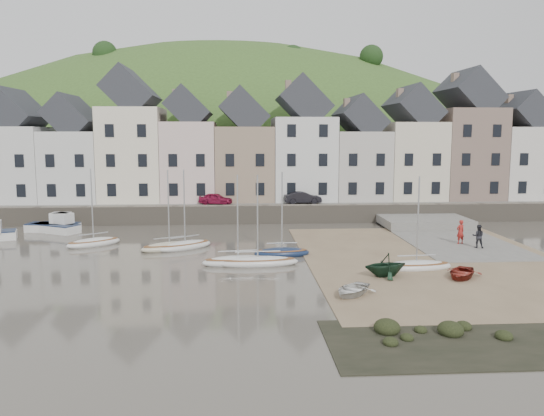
{
  "coord_description": "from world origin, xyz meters",
  "views": [
    {
      "loc": [
        -2.72,
        -36.96,
        8.82
      ],
      "look_at": [
        0.0,
        6.0,
        3.0
      ],
      "focal_mm": 36.52,
      "sensor_mm": 36.0,
      "label": 1
    }
  ],
  "objects": [
    {
      "name": "sailboat_5",
      "position": [
        0.48,
        2.18,
        0.27
      ],
      "size": [
        4.16,
        1.83,
        6.32
      ],
      "color": "#162445",
      "rests_on": "ground"
    },
    {
      "name": "car_left",
      "position": [
        -4.93,
        19.5,
        2.18
      ],
      "size": [
        3.67,
        2.21,
        1.17
      ],
      "primitive_type": "imported",
      "rotation": [
        0.0,
        0.0,
        1.31
      ],
      "color": "maroon",
      "rests_on": "quay_street"
    },
    {
      "name": "sailboat_4",
      "position": [
        -1.38,
        -0.59,
        0.26
      ],
      "size": [
        5.64,
        1.85,
        6.32
      ],
      "color": "silver",
      "rests_on": "ground"
    },
    {
      "name": "motorboat_0",
      "position": [
        -18.91,
        13.15,
        0.58
      ],
      "size": [
        4.79,
        3.71,
        1.7
      ],
      "color": "silver",
      "rests_on": "ground"
    },
    {
      "name": "hillside",
      "position": [
        -5.0,
        60.0,
        -17.99
      ],
      "size": [
        134.4,
        84.0,
        84.0
      ],
      "color": "#395722",
      "rests_on": "ground"
    },
    {
      "name": "sailboat_2",
      "position": [
        -7.92,
        4.81,
        0.26
      ],
      "size": [
        4.69,
        3.34,
        6.32
      ],
      "color": "beige",
      "rests_on": "ground"
    },
    {
      "name": "sailboat_3",
      "position": [
        -2.71,
        -0.27,
        0.26
      ],
      "size": [
        5.06,
        2.13,
        6.32
      ],
      "color": "silver",
      "rests_on": "ground"
    },
    {
      "name": "motorboat_2",
      "position": [
        -19.27,
        13.62,
        0.58
      ],
      "size": [
        4.82,
        2.34,
        1.7
      ],
      "color": "silver",
      "rests_on": "ground"
    },
    {
      "name": "sailboat_0",
      "position": [
        -14.11,
        6.83,
        0.26
      ],
      "size": [
        4.43,
        3.75,
        6.32
      ],
      "color": "silver",
      "rests_on": "ground"
    },
    {
      "name": "car_right",
      "position": [
        4.05,
        19.5,
        2.23
      ],
      "size": [
        3.91,
        1.63,
        1.26
      ],
      "primitive_type": "imported",
      "rotation": [
        0.0,
        0.0,
        1.65
      ],
      "color": "black",
      "rests_on": "quay_street"
    },
    {
      "name": "quay_land",
      "position": [
        0.0,
        32.0,
        0.75
      ],
      "size": [
        90.0,
        30.0,
        1.5
      ],
      "primitive_type": "cube",
      "color": "#395722",
      "rests_on": "ground"
    },
    {
      "name": "townhouse_terrace",
      "position": [
        1.76,
        24.0,
        7.32
      ],
      "size": [
        61.05,
        8.0,
        13.93
      ],
      "color": "silver",
      "rests_on": "quay_land"
    },
    {
      "name": "person_dark",
      "position": [
        15.68,
        3.56,
        1.01
      ],
      "size": [
        1.05,
        0.94,
        1.79
      ],
      "primitive_type": "imported",
      "rotation": [
        0.0,
        0.0,
        2.78
      ],
      "color": "#222228",
      "rests_on": "slipway"
    },
    {
      "name": "rowboat_red",
      "position": [
        10.94,
        -4.81,
        0.37
      ],
      "size": [
        3.4,
        3.65,
        0.62
      ],
      "primitive_type": "imported",
      "rotation": [
        0.0,
        0.0,
        -0.58
      ],
      "color": "maroon",
      "rests_on": "beach"
    },
    {
      "name": "sailboat_6",
      "position": [
        8.9,
        -2.46,
        0.26
      ],
      "size": [
        4.85,
        1.84,
        6.32
      ],
      "color": "silver",
      "rests_on": "ground"
    },
    {
      "name": "beach",
      "position": [
        11.0,
        0.0,
        0.03
      ],
      "size": [
        18.0,
        26.0,
        0.06
      ],
      "primitive_type": "cube",
      "color": "#786349",
      "rests_on": "ground"
    },
    {
      "name": "shore_rocks",
      "position": [
        7.18,
        -14.59,
        0.1
      ],
      "size": [
        14.0,
        6.0,
        0.77
      ],
      "color": "black",
      "rests_on": "ground"
    },
    {
      "name": "rowboat_green",
      "position": [
        6.37,
        -4.18,
        0.79
      ],
      "size": [
        3.26,
        2.98,
        1.46
      ],
      "primitive_type": "imported",
      "rotation": [
        0.0,
        0.0,
        -1.33
      ],
      "color": "#16311F",
      "rests_on": "beach"
    },
    {
      "name": "slipway",
      "position": [
        15.0,
        8.0,
        0.06
      ],
      "size": [
        8.0,
        18.0,
        0.12
      ],
      "primitive_type": "cube",
      "color": "slate",
      "rests_on": "ground"
    },
    {
      "name": "person_red",
      "position": [
        14.94,
        5.19,
        1.07
      ],
      "size": [
        0.8,
        0.64,
        1.91
      ],
      "primitive_type": "imported",
      "rotation": [
        0.0,
        0.0,
        3.44
      ],
      "color": "maroon",
      "rests_on": "slipway"
    },
    {
      "name": "sailboat_1",
      "position": [
        -6.76,
        5.17,
        0.26
      ],
      "size": [
        4.57,
        3.87,
        6.32
      ],
      "color": "silver",
      "rests_on": "ground"
    },
    {
      "name": "quay_street",
      "position": [
        0.0,
        20.5,
        1.55
      ],
      "size": [
        70.0,
        7.0,
        0.1
      ],
      "primitive_type": "cube",
      "color": "slate",
      "rests_on": "quay_land"
    },
    {
      "name": "seawall",
      "position": [
        0.0,
        17.0,
        0.9
      ],
      "size": [
        70.0,
        1.2,
        1.8
      ],
      "primitive_type": "cube",
      "color": "slate",
      "rests_on": "ground"
    },
    {
      "name": "rowboat_white",
      "position": [
        3.5,
        -7.98,
        0.36
      ],
      "size": [
        3.4,
        3.53,
        0.6
      ],
      "primitive_type": "imported",
      "rotation": [
        0.0,
        0.0,
        -0.68
      ],
      "color": "silver",
      "rests_on": "beach"
    },
    {
      "name": "ground",
      "position": [
        0.0,
        0.0,
        0.0
      ],
      "size": [
        160.0,
        160.0,
        0.0
      ],
      "primitive_type": "plane",
      "color": "#484138",
      "rests_on": "ground"
    }
  ]
}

